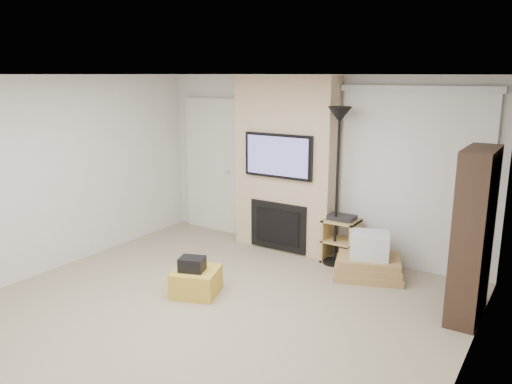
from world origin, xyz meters
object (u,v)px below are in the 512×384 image
Objects in this scene: floor_lamp at (339,142)px; bookshelf at (473,235)px; ottoman at (196,282)px; av_stand at (341,238)px; box_stack at (369,260)px.

floor_lamp is 1.17× the size of bookshelf.
ottoman is 0.28× the size of bookshelf.
floor_lamp reaches higher than ottoman.
av_stand is at bearing 156.66° from bookshelf.
av_stand is 1.99m from bookshelf.
av_stand is (0.05, 0.10, -1.31)m from floor_lamp.
ottoman is at bearing -118.36° from av_stand.
av_stand is at bearing 65.74° from floor_lamp.
bookshelf reaches higher than ottoman.
bookshelf is at bearing 21.87° from ottoman.
floor_lamp is 2.06× the size of box_stack.
box_stack reaches higher than ottoman.
ottoman is 2.19m from box_stack.
ottoman is 3.06m from bookshelf.
ottoman is at bearing -158.13° from bookshelf.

